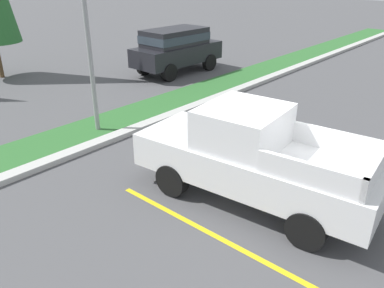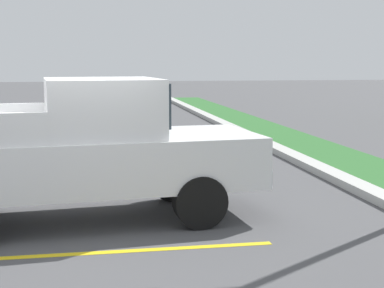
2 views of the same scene
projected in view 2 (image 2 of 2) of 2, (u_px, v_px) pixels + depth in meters
The scene contains 4 objects.
ground_plane at pixel (78, 227), 8.24m from camera, with size 120.00×120.00×0.00m, color #4C4C4F.
parking_line_near at pixel (85, 196), 10.11m from camera, with size 0.12×4.80×0.01m, color yellow.
parking_line_far at pixel (83, 253), 7.09m from camera, with size 0.12×4.80×0.01m, color yellow.
pickup_truck_main at pixel (86, 151), 8.47m from camera, with size 2.39×5.38×2.10m.
Camera 2 is at (8.15, 0.21, 2.35)m, focal length 53.96 mm.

